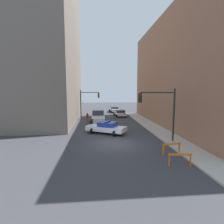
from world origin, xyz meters
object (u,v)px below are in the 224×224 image
Objects in this scene: barrier_front at (180,158)px; traffic_light_near at (162,107)px; white_truck at (98,117)px; police_car at (106,127)px; parked_car_near at (120,113)px; traffic_cone at (116,133)px; parked_car_mid at (114,109)px; barrier_mid at (171,147)px; pedestrian_corner at (87,118)px; traffic_light_far at (87,100)px; pedestrian_crossing at (92,124)px.

traffic_light_near is at bearing 81.57° from barrier_front.
police_car is at bearing -83.03° from white_truck.
parked_car_near reaches higher than traffic_cone.
parked_car_mid reaches higher than barrier_mid.
parked_car_mid is at bearing 21.07° from police_car.
pedestrian_corner is at bearing 124.85° from traffic_light_near.
traffic_light_near is at bearing -90.33° from parked_car_mid.
traffic_light_far is 22.09m from barrier_front.
parked_car_near is at bearing -91.41° from parked_car_mid.
police_car is 7.62× the size of traffic_cone.
traffic_cone is (2.82, -2.84, -0.54)m from pedestrian_crossing.
barrier_front reaches higher than traffic_cone.
pedestrian_corner is 18.08m from barrier_front.
police_car is at bearing -109.02° from parked_car_near.
traffic_light_far is 20.13m from barrier_mid.
pedestrian_corner reaches higher than parked_car_mid.
traffic_light_far is at bearing 119.04° from white_truck.
traffic_cone is at bearing -104.31° from parked_car_near.
parked_car_mid is 30.37m from barrier_front.
pedestrian_crossing is 5.27m from pedestrian_corner.
traffic_light_near reaches higher than traffic_cone.
barrier_mid is (-0.40, -3.20, -2.91)m from traffic_light_near.
pedestrian_crossing and pedestrian_corner have the same top height.
pedestrian_corner is (0.23, -4.02, -2.54)m from traffic_light_far.
police_car is 14.24m from parked_car_near.
pedestrian_corner is 2.53× the size of traffic_cone.
parked_car_near is at bearing 23.14° from traffic_light_far.
pedestrian_corner is at bearing -163.19° from white_truck.
traffic_cone is at bearing 143.04° from traffic_light_near.
parked_car_mid is 2.68× the size of pedestrian_crossing.
white_truck is (1.93, -3.51, -2.49)m from traffic_light_far.
traffic_light_near is at bearing -99.02° from police_car.
white_truck reaches higher than parked_car_mid.
pedestrian_crossing is 4.04m from traffic_cone.
traffic_light_near is 3.27× the size of barrier_mid.
pedestrian_crossing is (1.02, -9.22, -2.54)m from traffic_light_far.
traffic_cone is (1.91, -8.55, -0.59)m from white_truck.
white_truck is 15.96m from barrier_mid.
police_car reaches higher than traffic_cone.
parked_car_near is at bearing 54.64° from white_truck.
traffic_light_near is 7.23m from police_car.
police_car is 20.93m from parked_car_mid.
white_truck reaches higher than parked_car_near.
pedestrian_corner is 1.04× the size of barrier_front.
barrier_mid is (6.61, -9.19, -0.24)m from pedestrian_crossing.
traffic_light_far is 0.96× the size of white_truck.
parked_car_mid is (-2.08, 24.86, -2.86)m from traffic_light_near.
white_truck is 3.39× the size of barrier_front.
police_car is at bearing -130.84° from pedestrian_crossing.
barrier_mid is at bearing 79.75° from barrier_front.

